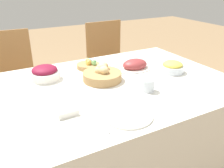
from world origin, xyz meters
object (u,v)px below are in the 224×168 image
at_px(bread_basket, 102,75).
at_px(pineapple_bowl, 172,67).
at_px(beet_salad_bowl, 45,73).
at_px(ham_platter, 135,65).
at_px(spoon, 156,107).
at_px(chair_far_left, 14,83).
at_px(butter_dish, 67,112).
at_px(chair_far_right, 109,65).
at_px(knife, 152,108).
at_px(egg_basket, 89,65).
at_px(fork, 100,123).
at_px(drinking_cup, 148,85).
at_px(dinner_plate, 128,115).

relative_size(bread_basket, pineapple_bowl, 1.54).
bearing_deg(beet_salad_bowl, ham_platter, -10.25).
bearing_deg(ham_platter, spoon, -112.03).
bearing_deg(beet_salad_bowl, chair_far_left, 105.50).
relative_size(bread_basket, butter_dish, 2.50).
bearing_deg(chair_far_right, knife, -109.27).
bearing_deg(butter_dish, egg_basket, 57.56).
distance_m(chair_far_left, knife, 1.45).
height_order(fork, drinking_cup, drinking_cup).
bearing_deg(chair_far_right, egg_basket, -131.93).
xyz_separation_m(beet_salad_bowl, fork, (0.10, -0.69, -0.04)).
bearing_deg(drinking_cup, fork, -155.69).
bearing_deg(ham_platter, egg_basket, 149.96).
xyz_separation_m(ham_platter, pineapple_bowl, (0.21, -0.20, 0.01)).
bearing_deg(ham_platter, chair_far_right, 78.09).
distance_m(bread_basket, butter_dish, 0.49).
xyz_separation_m(dinner_plate, spoon, (0.19, 0.00, -0.00)).
bearing_deg(egg_basket, drinking_cup, -73.29).
bearing_deg(ham_platter, beet_salad_bowl, 169.75).
distance_m(bread_basket, pineapple_bowl, 0.55).
xyz_separation_m(fork, knife, (0.32, 0.00, 0.00)).
xyz_separation_m(spoon, drinking_cup, (0.08, 0.19, 0.04)).
relative_size(beet_salad_bowl, spoon, 1.13).
bearing_deg(bread_basket, drinking_cup, -58.60).
height_order(chair_far_left, chair_far_right, same).
bearing_deg(butter_dish, beet_salad_bowl, 87.90).
bearing_deg(spoon, bread_basket, 101.96).
height_order(chair_far_left, dinner_plate, chair_far_left).
distance_m(dinner_plate, drinking_cup, 0.33).
bearing_deg(fork, egg_basket, 70.22).
relative_size(pineapple_bowl, drinking_cup, 2.09).
bearing_deg(dinner_plate, butter_dish, 150.25).
xyz_separation_m(bread_basket, ham_platter, (0.33, 0.08, -0.01)).
bearing_deg(knife, dinner_plate, 179.35).
relative_size(chair_far_left, ham_platter, 3.16).
relative_size(chair_far_right, fork, 5.31).
relative_size(chair_far_right, knife, 5.31).
xyz_separation_m(pineapple_bowl, knife, (-0.47, -0.37, -0.04)).
relative_size(ham_platter, dinner_plate, 1.17).
bearing_deg(butter_dish, dinner_plate, -29.75).
bearing_deg(dinner_plate, spoon, 0.00).
relative_size(ham_platter, drinking_cup, 3.70).
bearing_deg(pineapple_bowl, drinking_cup, -153.63).
relative_size(fork, spoon, 1.00).
relative_size(beet_salad_bowl, drinking_cup, 2.48).
distance_m(chair_far_right, fork, 1.52).
distance_m(chair_far_left, bread_basket, 1.01).
xyz_separation_m(chair_far_right, beet_salad_bowl, (-0.83, -0.62, 0.28)).
xyz_separation_m(chair_far_right, pineapple_bowl, (0.05, -0.94, 0.27)).
distance_m(dinner_plate, spoon, 0.19).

